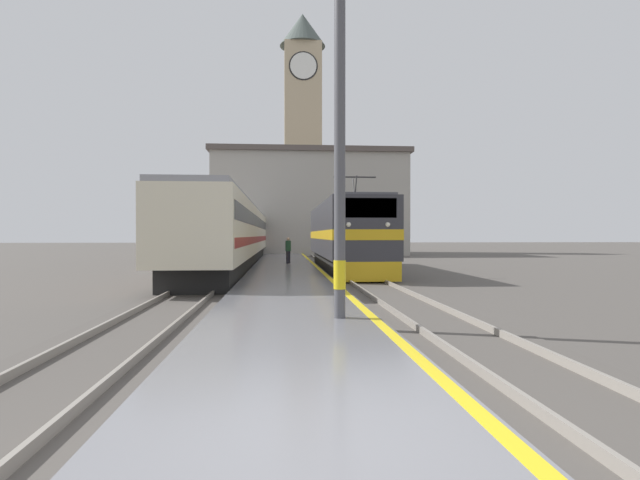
% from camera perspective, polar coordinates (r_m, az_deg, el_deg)
% --- Properties ---
extents(ground_plane, '(200.00, 200.00, 0.00)m').
position_cam_1_polar(ground_plane, '(34.36, -4.03, -2.74)').
color(ground_plane, '#514C47').
extents(platform, '(3.68, 140.00, 0.26)m').
position_cam_1_polar(platform, '(29.36, -3.97, -3.06)').
color(platform, slate).
rests_on(platform, ground).
extents(rail_track_near, '(2.83, 140.00, 0.16)m').
position_cam_1_polar(rail_track_near, '(29.57, 2.38, -3.22)').
color(rail_track_near, '#514C47').
rests_on(rail_track_near, ground).
extents(rail_track_far, '(2.83, 140.00, 0.16)m').
position_cam_1_polar(rail_track_far, '(29.51, -10.13, -3.23)').
color(rail_track_far, '#514C47').
rests_on(rail_track_far, ground).
extents(locomotive_train, '(2.92, 15.09, 4.78)m').
position_cam_1_polar(locomotive_train, '(27.53, 2.86, 0.49)').
color(locomotive_train, black).
rests_on(locomotive_train, ground).
extents(passenger_train, '(2.92, 52.92, 3.82)m').
position_cam_1_polar(passenger_train, '(42.00, -8.41, 0.67)').
color(passenger_train, black).
rests_on(passenger_train, ground).
extents(catenary_mast, '(2.57, 0.26, 8.92)m').
position_cam_1_polar(catenary_mast, '(10.74, 2.78, 15.47)').
color(catenary_mast, '#4C4C51').
rests_on(catenary_mast, platform).
extents(person_on_platform, '(0.34, 0.34, 1.59)m').
position_cam_1_polar(person_on_platform, '(30.48, -3.66, -1.12)').
color(person_on_platform, '#23232D').
rests_on(person_on_platform, platform).
extents(clock_tower, '(5.39, 5.39, 28.28)m').
position_cam_1_polar(clock_tower, '(60.84, -2.01, 12.94)').
color(clock_tower, tan).
rests_on(clock_tower, ground).
extents(station_building, '(19.41, 7.99, 10.36)m').
position_cam_1_polar(station_building, '(50.38, -1.23, 4.23)').
color(station_building, '#A8A399').
rests_on(station_building, ground).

